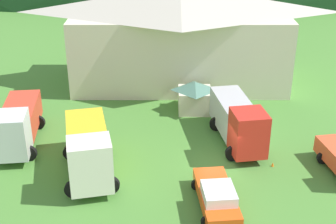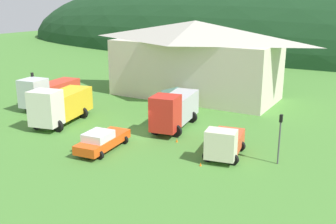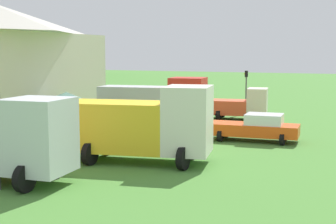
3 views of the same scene
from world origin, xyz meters
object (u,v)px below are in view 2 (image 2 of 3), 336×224
object	(u,v)px
play_shed_cream	(177,98)
service_pickup_orange	(102,140)
light_truck_cream	(224,142)
traffic_light_west	(33,86)
depot_building	(195,58)
traffic_cone_near_pickup	(200,166)
crane_truck_red	(174,109)
tow_truck_silver	(48,91)
traffic_cone_mid_row	(177,142)
heavy_rig_striped	(60,105)
traffic_light_east	(280,134)

from	to	relation	value
play_shed_cream	service_pickup_orange	bearing A→B (deg)	-87.40
light_truck_cream	traffic_light_west	xyz separation A→B (m)	(-23.43, 2.78, 1.23)
depot_building	traffic_cone_near_pickup	size ratio (longest dim) A/B	44.40
depot_building	crane_truck_red	size ratio (longest dim) A/B	2.69
tow_truck_silver	service_pickup_orange	distance (m)	15.57
depot_building	light_truck_cream	distance (m)	19.86
crane_truck_red	traffic_cone_mid_row	xyz separation A→B (m)	(2.01, -3.16, -1.85)
crane_truck_red	traffic_cone_near_pickup	xyz separation A→B (m)	(5.86, -6.61, -1.85)
heavy_rig_striped	traffic_light_west	size ratio (longest dim) A/B	1.97
depot_building	service_pickup_orange	distance (m)	20.34
traffic_cone_near_pickup	traffic_cone_mid_row	distance (m)	5.17
tow_truck_silver	traffic_light_east	xyz separation A→B (m)	(26.43, -3.21, 0.58)
tow_truck_silver	service_pickup_orange	xyz separation A→B (m)	(13.63, -7.47, -0.91)
depot_building	heavy_rig_striped	distance (m)	17.68
traffic_light_west	traffic_light_east	bearing A→B (deg)	-4.22
traffic_light_east	play_shed_cream	bearing A→B (deg)	145.75
play_shed_cream	traffic_cone_mid_row	size ratio (longest dim) A/B	4.80
depot_building	service_pickup_orange	world-z (taller)	depot_building
play_shed_cream	service_pickup_orange	xyz separation A→B (m)	(0.61, -13.40, -0.49)
crane_truck_red	traffic_cone_mid_row	world-z (taller)	crane_truck_red
tow_truck_silver	depot_building	bearing A→B (deg)	129.70
play_shed_cream	traffic_light_east	size ratio (longest dim) A/B	0.78
light_truck_cream	traffic_cone_near_pickup	xyz separation A→B (m)	(-0.82, -2.37, -1.20)
heavy_rig_striped	service_pickup_orange	bearing A→B (deg)	53.59
tow_truck_silver	traffic_light_east	bearing A→B (deg)	76.53
heavy_rig_striped	traffic_cone_near_pickup	xyz separation A→B (m)	(16.02, -2.44, -1.88)
crane_truck_red	service_pickup_orange	size ratio (longest dim) A/B	1.41
tow_truck_silver	service_pickup_orange	bearing A→B (deg)	54.71
play_shed_cream	light_truck_cream	size ratio (longest dim) A/B	0.57
traffic_light_east	crane_truck_red	bearing A→B (deg)	161.84
tow_truck_silver	light_truck_cream	xyz separation A→B (m)	(22.54, -3.97, -0.54)
tow_truck_silver	traffic_cone_near_pickup	world-z (taller)	tow_truck_silver
service_pickup_orange	light_truck_cream	bearing A→B (deg)	105.74
heavy_rig_striped	service_pickup_orange	size ratio (longest dim) A/B	1.41
traffic_cone_near_pickup	service_pickup_orange	bearing A→B (deg)	-172.06
traffic_cone_near_pickup	traffic_light_west	bearing A→B (deg)	167.15
depot_building	traffic_cone_mid_row	bearing A→B (deg)	-68.65
depot_building	traffic_cone_mid_row	world-z (taller)	depot_building
tow_truck_silver	crane_truck_red	size ratio (longest dim) A/B	1.04
depot_building	traffic_cone_mid_row	size ratio (longest dim) A/B	34.49
service_pickup_orange	traffic_light_east	bearing A→B (deg)	102.72
tow_truck_silver	light_truck_cream	distance (m)	22.89
service_pickup_orange	traffic_cone_mid_row	world-z (taller)	service_pickup_orange
crane_truck_red	tow_truck_silver	bearing A→B (deg)	-98.21
tow_truck_silver	traffic_light_east	distance (m)	26.63
play_shed_cream	light_truck_cream	distance (m)	13.73
play_shed_cream	heavy_rig_striped	world-z (taller)	heavy_rig_striped
depot_building	traffic_light_east	xyz separation A→B (m)	(14.55, -15.62, -2.39)
heavy_rig_striped	play_shed_cream	bearing A→B (deg)	131.13
tow_truck_silver	light_truck_cream	world-z (taller)	tow_truck_silver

